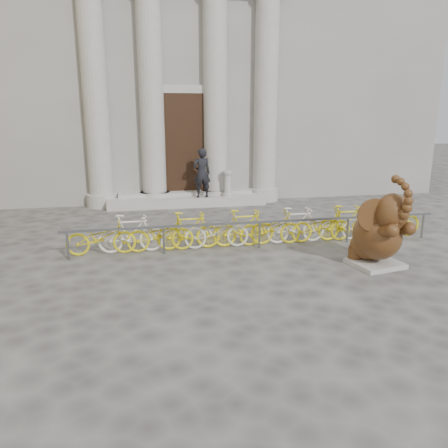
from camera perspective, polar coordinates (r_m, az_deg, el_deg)
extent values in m
plane|color=#474442|center=(8.16, 3.09, -10.71)|extent=(80.00, 80.00, 0.00)
cube|color=gray|center=(22.39, -6.97, 20.63)|extent=(22.00, 10.00, 12.00)
cube|color=black|center=(17.23, -5.20, 10.32)|extent=(2.40, 0.16, 4.00)
cylinder|color=#A8A59E|center=(17.03, -16.46, 15.51)|extent=(0.90, 0.90, 8.00)
cylinder|color=#A8A59E|center=(16.99, -9.46, 15.88)|extent=(0.90, 0.90, 8.00)
cylinder|color=#A8A59E|center=(17.25, -1.16, 16.03)|extent=(0.90, 0.90, 8.00)
cylinder|color=#A8A59E|center=(17.72, 5.47, 15.92)|extent=(0.90, 0.90, 8.00)
cube|color=#A8A59E|center=(16.99, -4.84, 3.06)|extent=(6.00, 1.20, 0.36)
cube|color=#A8A59E|center=(10.80, 19.12, -4.88)|extent=(1.24, 1.16, 0.11)
ellipsoid|color=black|center=(10.86, 18.46, -2.63)|extent=(1.05, 1.02, 0.69)
ellipsoid|color=black|center=(10.62, 19.34, -1.37)|extent=(1.26, 1.47, 1.12)
cylinder|color=black|center=(10.83, 16.73, -3.56)|extent=(0.38, 0.38, 0.28)
cylinder|color=black|center=(11.19, 19.06, -3.17)|extent=(0.38, 0.38, 0.28)
cylinder|color=black|center=(10.10, 20.03, -0.93)|extent=(0.38, 0.68, 0.43)
cylinder|color=black|center=(10.42, 21.97, -0.66)|extent=(0.38, 0.68, 0.43)
ellipsoid|color=black|center=(10.21, 21.04, 1.37)|extent=(0.85, 0.82, 0.86)
cylinder|color=black|center=(10.06, 19.00, 1.12)|extent=(0.74, 0.14, 0.73)
cylinder|color=black|center=(10.56, 22.01, 1.44)|extent=(0.67, 0.40, 0.73)
cone|color=beige|center=(10.00, 21.25, 0.09)|extent=(0.18, 0.26, 0.12)
cone|color=beige|center=(10.18, 22.31, 0.22)|extent=(0.09, 0.25, 0.12)
cube|color=slate|center=(11.41, 4.69, 0.26)|extent=(10.01, 0.06, 0.06)
cylinder|color=slate|center=(11.20, -19.72, -2.66)|extent=(0.06, 0.06, 0.70)
cylinder|color=slate|center=(11.09, -7.88, -2.12)|extent=(0.06, 0.06, 0.70)
cylinder|color=slate|center=(11.50, 4.66, -1.44)|extent=(0.06, 0.06, 0.70)
cylinder|color=slate|center=(12.41, 15.84, -0.77)|extent=(0.06, 0.06, 0.70)
cylinder|color=slate|center=(13.61, 24.50, -0.23)|extent=(0.06, 0.06, 0.70)
imported|color=yellow|center=(11.31, -15.78, -1.41)|extent=(1.70, 0.50, 1.00)
imported|color=silver|center=(11.28, -12.06, -1.23)|extent=(1.66, 0.47, 1.00)
imported|color=yellow|center=(11.29, -8.33, -1.05)|extent=(1.70, 0.50, 1.00)
imported|color=yellow|center=(11.35, -4.63, -0.87)|extent=(1.66, 0.47, 1.00)
imported|color=silver|center=(11.45, -0.98, -0.68)|extent=(1.70, 0.50, 1.00)
imported|color=yellow|center=(11.60, 2.59, -0.50)|extent=(1.66, 0.47, 1.00)
imported|color=yellow|center=(11.80, 6.05, -0.32)|extent=(1.70, 0.50, 1.00)
imported|color=silver|center=(12.03, 9.39, -0.14)|extent=(1.66, 0.47, 1.00)
imported|color=yellow|center=(12.31, 12.59, 0.03)|extent=(1.70, 0.50, 1.00)
imported|color=yellow|center=(12.62, 15.64, 0.19)|extent=(1.66, 0.47, 1.00)
imported|color=silver|center=(12.97, 18.54, 0.34)|extent=(1.70, 0.50, 1.00)
imported|color=yellow|center=(13.35, 21.28, 0.48)|extent=(1.66, 0.47, 1.00)
imported|color=black|center=(16.55, -2.93, 6.68)|extent=(0.72, 0.51, 1.85)
cylinder|color=#A8A59E|center=(16.89, 0.44, 3.87)|extent=(0.39, 0.39, 0.12)
cylinder|color=#A8A59E|center=(16.83, 0.44, 5.16)|extent=(0.28, 0.28, 0.89)
cylinder|color=#A8A59E|center=(16.76, 0.44, 6.76)|extent=(0.39, 0.39, 0.10)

